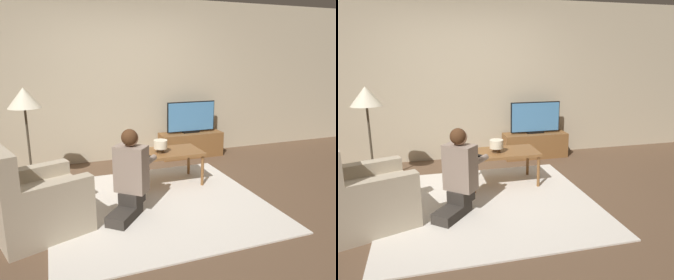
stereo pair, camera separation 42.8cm
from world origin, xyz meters
TOP-DOWN VIEW (x-y plane):
  - ground_plane at (0.00, 0.00)m, footprint 10.00×10.00m
  - wall_back at (0.00, 1.93)m, footprint 10.00×0.06m
  - rug at (0.00, 0.00)m, footprint 2.45×2.31m
  - tv_stand at (1.15, 1.66)m, footprint 1.09×0.37m
  - tv at (1.15, 1.66)m, footprint 0.86×0.08m
  - coffee_table at (0.31, 0.57)m, footprint 0.93×0.54m
  - floor_lamp at (-1.40, 1.08)m, footprint 0.41×0.41m
  - armchair at (-1.31, -0.20)m, footprint 1.02×0.95m
  - person_kneeling at (-0.35, -0.13)m, footprint 0.71×0.78m
  - table_lamp at (0.21, 0.53)m, footprint 0.18×0.18m

SIDE VIEW (x-z plane):
  - ground_plane at x=0.00m, z-range 0.00..0.00m
  - rug at x=0.00m, z-range 0.00..0.02m
  - tv_stand at x=1.15m, z-range 0.00..0.42m
  - armchair at x=-1.31m, z-range -0.16..0.76m
  - coffee_table at x=0.31m, z-range 0.18..0.65m
  - person_kneeling at x=-0.35m, z-range -0.01..0.94m
  - table_lamp at x=0.21m, z-range 0.49..0.66m
  - tv at x=1.15m, z-range 0.42..0.96m
  - floor_lamp at x=-1.40m, z-range 0.46..1.78m
  - wall_back at x=0.00m, z-range 0.00..2.60m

